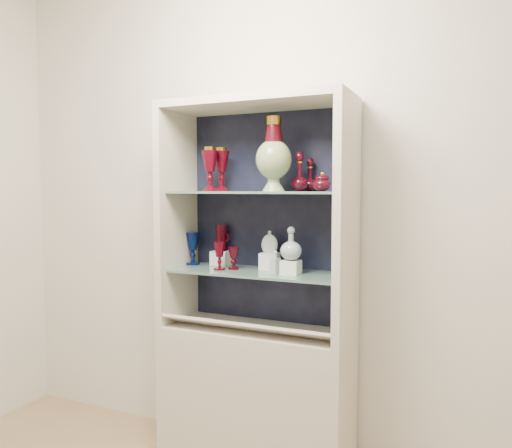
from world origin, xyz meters
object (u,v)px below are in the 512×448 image
at_px(ruby_goblet_tall, 220,256).
at_px(pedestal_lamp_right, 221,169).
at_px(flat_flask, 270,242).
at_px(cameo_medallion, 345,243).
at_px(ruby_decanter_a, 300,169).
at_px(ruby_pitcher, 221,238).
at_px(clear_square_bottle, 275,262).
at_px(enamel_urn, 274,154).
at_px(clear_round_decanter, 291,244).
at_px(ruby_decanter_b, 310,174).
at_px(cobalt_goblet, 193,248).
at_px(lidded_bowl, 322,181).
at_px(pedestal_lamp_left, 210,169).
at_px(ruby_goblet_small, 233,258).

bearing_deg(ruby_goblet_tall, pedestal_lamp_right, 110.79).
distance_m(pedestal_lamp_right, flat_flask, 0.48).
bearing_deg(cameo_medallion, ruby_decanter_a, -148.21).
distance_m(ruby_pitcher, clear_square_bottle, 0.43).
relative_size(ruby_pitcher, flat_flask, 1.20).
xyz_separation_m(enamel_urn, clear_square_bottle, (0.00, 0.02, -0.55)).
bearing_deg(clear_round_decanter, enamel_urn, -152.46).
bearing_deg(ruby_decanter_b, ruby_goblet_tall, -160.49).
height_order(cobalt_goblet, ruby_pitcher, ruby_pitcher).
xyz_separation_m(pedestal_lamp_right, flat_flask, (0.28, 0.02, -0.39)).
bearing_deg(flat_flask, ruby_decanter_a, -21.05).
relative_size(enamel_urn, clear_round_decanter, 2.27).
xyz_separation_m(ruby_pitcher, flat_flask, (0.32, -0.05, -0.00)).
bearing_deg(enamel_urn, pedestal_lamp_right, 163.47).
bearing_deg(clear_square_bottle, cobalt_goblet, 170.51).
height_order(ruby_decanter_b, clear_round_decanter, ruby_decanter_b).
bearing_deg(clear_round_decanter, lidded_bowl, -11.84).
height_order(lidded_bowl, clear_square_bottle, lidded_bowl).
bearing_deg(flat_flask, clear_round_decanter, -38.92).
distance_m(lidded_bowl, clear_round_decanter, 0.36).
xyz_separation_m(ruby_decanter_b, ruby_pitcher, (-0.52, -0.00, -0.36)).
bearing_deg(pedestal_lamp_left, ruby_pitcher, 96.92).
xyz_separation_m(ruby_goblet_tall, ruby_pitcher, (-0.07, 0.16, 0.08)).
xyz_separation_m(ruby_goblet_tall, clear_square_bottle, (0.32, 0.01, -0.02)).
xyz_separation_m(flat_flask, clear_round_decanter, (0.15, -0.08, 0.00)).
height_order(enamel_urn, ruby_goblet_tall, enamel_urn).
bearing_deg(lidded_bowl, flat_flask, 159.55).
bearing_deg(ruby_decanter_a, enamel_urn, -139.19).
height_order(lidded_bowl, ruby_pitcher, lidded_bowl).
relative_size(lidded_bowl, cameo_medallion, 0.85).
relative_size(ruby_decanter_a, ruby_goblet_small, 1.85).
distance_m(ruby_decanter_a, lidded_bowl, 0.18).
height_order(pedestal_lamp_left, clear_round_decanter, pedestal_lamp_left).
bearing_deg(ruby_pitcher, pedestal_lamp_left, -70.23).
relative_size(enamel_urn, ruby_goblet_tall, 2.49).
bearing_deg(flat_flask, lidded_bowl, -30.36).
bearing_deg(cameo_medallion, clear_square_bottle, -142.85).
xyz_separation_m(pedestal_lamp_right, cameo_medallion, (0.68, 0.06, -0.38)).
bearing_deg(pedestal_lamp_right, ruby_goblet_tall, -69.21).
bearing_deg(pedestal_lamp_right, enamel_urn, -16.53).
bearing_deg(ruby_goblet_small, clear_round_decanter, -2.53).
bearing_deg(cameo_medallion, lidded_bowl, -102.18).
xyz_separation_m(pedestal_lamp_left, lidded_bowl, (0.62, -0.00, -0.07)).
bearing_deg(flat_flask, ruby_goblet_tall, -165.29).
relative_size(cobalt_goblet, ruby_goblet_tall, 1.25).
height_order(enamel_urn, clear_round_decanter, enamel_urn).
relative_size(pedestal_lamp_left, clear_square_bottle, 1.99).
relative_size(ruby_decanter_a, flat_flask, 1.84).
bearing_deg(clear_square_bottle, ruby_goblet_small, 172.75).
bearing_deg(enamel_urn, cobalt_goblet, 168.08).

